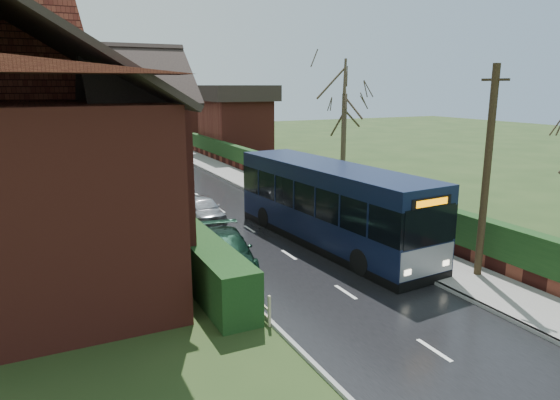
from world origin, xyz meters
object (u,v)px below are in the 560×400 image
car_green (226,250)px  telegraph_pole (487,174)px  bus (330,205)px  car_silver (202,209)px  brick_house (27,148)px  bus_stop_sign (320,182)px

car_green → telegraph_pole: bearing=-22.2°
bus → telegraph_pole: telegraph_pole is taller
bus → car_silver: 6.90m
bus → car_silver: (-3.70, 5.73, -1.01)m
brick_house → telegraph_pole: brick_house is taller
brick_house → car_green: size_ratio=3.41×
bus → bus_stop_sign: (1.37, 3.19, 0.30)m
brick_house → car_green: brick_house is taller
brick_house → bus: bearing=-11.2°
brick_house → telegraph_pole: bearing=-29.6°
brick_house → car_silver: size_ratio=3.93×
brick_house → telegraph_pole: (13.53, -7.67, -0.75)m
telegraph_pole → bus_stop_sign: bearing=86.3°
telegraph_pole → bus: bearing=103.5°
car_green → telegraph_pole: size_ratio=0.60×
brick_house → car_green: 7.74m
car_silver → telegraph_pole: bearing=-61.4°
brick_house → bus_stop_sign: brick_house is taller
car_silver → telegraph_pole: 13.22m
car_green → bus: bearing=18.9°
bus_stop_sign → telegraph_pole: size_ratio=0.41×
car_silver → bus_stop_sign: bearing=-27.3°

